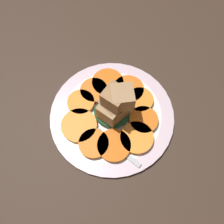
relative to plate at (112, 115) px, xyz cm
name	(u,v)px	position (x,y,z in cm)	size (l,w,h in cm)	color
table_slab	(112,117)	(0.00, 0.00, -1.52)	(120.00, 120.00, 2.00)	#38281E
plate	(112,115)	(0.00, 0.00, 0.00)	(30.53, 30.53, 1.05)	silver
carrot_slice_0	(137,138)	(7.54, -4.02, 1.17)	(7.74, 7.74, 1.18)	orange
carrot_slice_1	(143,120)	(7.76, 0.79, 1.17)	(6.94, 6.94, 1.18)	orange
carrot_slice_2	(140,100)	(5.35, 5.63, 1.17)	(6.69, 6.69, 1.18)	orange
carrot_slice_3	(128,89)	(1.70, 7.56, 1.17)	(7.89, 7.89, 1.18)	orange
carrot_slice_4	(108,83)	(-3.94, 7.64, 1.17)	(8.16, 8.16, 1.18)	#D56013
carrot_slice_5	(94,90)	(-6.44, 4.27, 1.17)	(6.96, 6.96, 1.18)	orange
carrot_slice_6	(81,103)	(-8.23, -0.25, 1.17)	(6.75, 6.75, 1.18)	orange
carrot_slice_7	(79,125)	(-6.21, -5.78, 1.17)	(8.50, 8.50, 1.18)	orange
carrot_slice_8	(94,144)	(-1.30, -8.71, 1.17)	(6.94, 6.94, 1.18)	orange
carrot_slice_9	(114,145)	(3.21, -7.53, 1.17)	(7.71, 7.71, 1.18)	#D45E12
center_pile	(114,106)	(0.58, 0.03, 5.46)	(9.62, 8.02, 11.01)	#1E4723
fork	(106,139)	(0.85, -6.67, 0.78)	(18.40, 7.65, 0.40)	#B2B2B7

